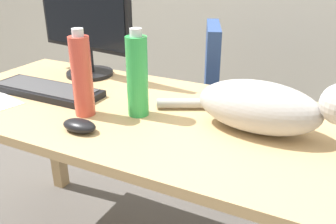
{
  "coord_description": "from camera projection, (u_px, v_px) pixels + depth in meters",
  "views": [
    {
      "loc": [
        0.61,
        -0.95,
        1.18
      ],
      "look_at": [
        0.18,
        -0.1,
        0.76
      ],
      "focal_mm": 38.35,
      "sensor_mm": 36.0,
      "label": 1
    }
  ],
  "objects": [
    {
      "name": "desk",
      "position": [
        134.0,
        134.0,
        1.26
      ],
      "size": [
        1.47,
        0.69,
        0.7
      ],
      "color": "tan",
      "rests_on": "ground_plane"
    },
    {
      "name": "office_chair",
      "position": [
        235.0,
        125.0,
        1.86
      ],
      "size": [
        0.51,
        0.49,
        0.88
      ],
      "color": "black",
      "rests_on": "ground_plane"
    },
    {
      "name": "monitor",
      "position": [
        85.0,
        22.0,
        1.47
      ],
      "size": [
        0.48,
        0.2,
        0.42
      ],
      "color": "black",
      "rests_on": "desk"
    },
    {
      "name": "keyboard",
      "position": [
        46.0,
        90.0,
        1.34
      ],
      "size": [
        0.44,
        0.15,
        0.03
      ],
      "color": "black",
      "rests_on": "desk"
    },
    {
      "name": "cat",
      "position": [
        266.0,
        106.0,
        1.03
      ],
      "size": [
        0.61,
        0.2,
        0.2
      ],
      "color": "#B2ADA8",
      "rests_on": "desk"
    },
    {
      "name": "computer_mouse",
      "position": [
        79.0,
        126.0,
        1.05
      ],
      "size": [
        0.11,
        0.06,
        0.04
      ],
      "primitive_type": "ellipsoid",
      "color": "black",
      "rests_on": "desk"
    },
    {
      "name": "water_bottle",
      "position": [
        82.0,
        76.0,
        1.12
      ],
      "size": [
        0.06,
        0.06,
        0.28
      ],
      "color": "#D84C3D",
      "rests_on": "desk"
    },
    {
      "name": "spray_bottle",
      "position": [
        137.0,
        76.0,
        1.12
      ],
      "size": [
        0.07,
        0.07,
        0.28
      ],
      "color": "green",
      "rests_on": "desk"
    }
  ]
}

